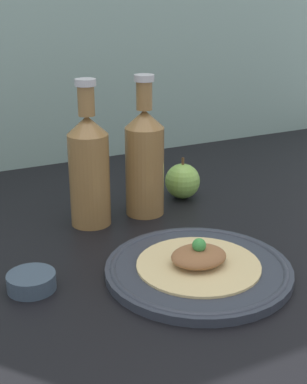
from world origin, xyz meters
TOP-DOWN VIEW (x-y plane):
  - ground_plane at (0.00, 0.00)cm, footprint 180.00×110.00cm
  - plate at (-0.24, -13.26)cm, footprint 28.92×28.92cm
  - plated_food at (-0.24, -13.26)cm, footprint 19.23×19.23cm
  - cider_bottle_left at (-7.86, 12.61)cm, footprint 7.48×7.48cm
  - cider_bottle_right at (3.41, 12.61)cm, footprint 7.48×7.48cm
  - apple at (14.18, 16.57)cm, footprint 7.42×7.42cm
  - dipping_bowl at (-24.20, -6.11)cm, footprint 7.17×7.17cm

SIDE VIEW (x-z plane):
  - ground_plane at x=0.00cm, z-range -4.00..0.00cm
  - plate at x=-0.24cm, z-range 0.05..1.70cm
  - dipping_bowl at x=-24.20cm, z-range 0.00..2.51cm
  - plated_food at x=-0.24cm, z-range 0.10..4.75cm
  - apple at x=14.18cm, z-range -0.70..8.14cm
  - cider_bottle_left at x=-7.86cm, z-range -2.49..24.56cm
  - cider_bottle_right at x=3.41cm, z-range -2.49..24.56cm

